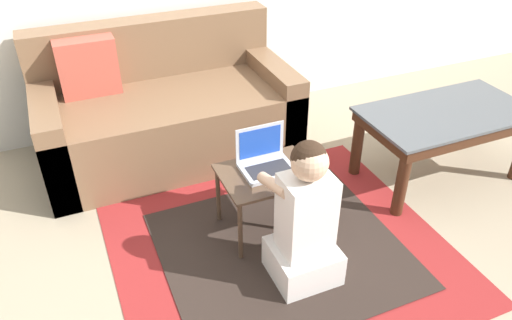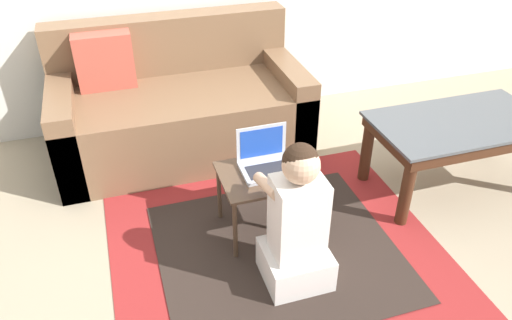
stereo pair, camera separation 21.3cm
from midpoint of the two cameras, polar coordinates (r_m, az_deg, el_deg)
ground_plane at (r=2.74m, az=2.42°, el=-9.71°), size 16.00×16.00×0.00m
area_rug at (r=2.70m, az=4.79°, el=-10.43°), size 1.72×1.57×0.01m
couch at (r=3.42m, az=-7.04°, el=5.92°), size 1.63×0.85×0.85m
coffee_table at (r=3.21m, az=23.96°, el=2.95°), size 1.03×0.56×0.47m
laptop_desk at (r=2.63m, az=3.55°, el=-2.47°), size 0.49×0.38×0.38m
laptop at (r=2.61m, az=3.47°, el=-0.39°), size 0.27×0.21×0.22m
computer_mouse at (r=2.63m, az=8.09°, el=-0.80°), size 0.06×0.12×0.04m
person_seated at (r=2.35m, az=7.33°, el=-7.46°), size 0.31×0.42×0.78m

